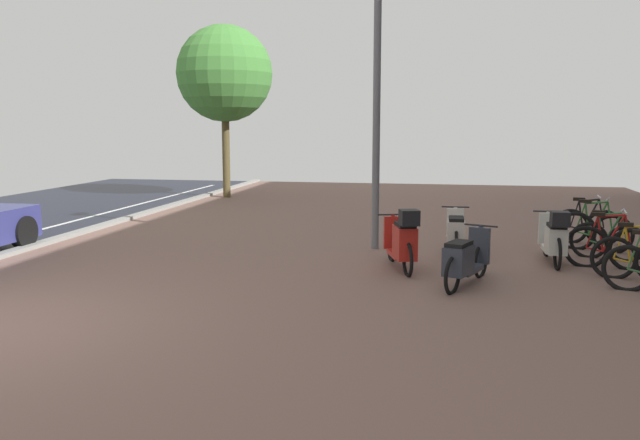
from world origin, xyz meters
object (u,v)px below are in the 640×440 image
Objects in this scene: bicycle_rack_01 at (636,258)px; street_tree at (224,74)px; bicycle_rack_04 at (594,232)px; scooter_mid at (554,238)px; bicycle_rack_02 at (608,247)px; scooter_far at (456,233)px; scooter_extra at (464,260)px; bicycle_rack_05 at (587,226)px; lamp_post at (377,57)px; bicycle_rack_03 at (608,241)px; scooter_near at (402,241)px.

street_tree reaches higher than bicycle_rack_01.
scooter_mid is at bearing -123.21° from bicycle_rack_04.
bicycle_rack_02 is 0.26× the size of street_tree.
scooter_mid is 0.99× the size of scooter_far.
bicycle_rack_02 is at bearing 35.68° from scooter_extra.
scooter_mid is at bearing 169.29° from bicycle_rack_02.
bicycle_rack_05 is 12.35m from street_tree.
bicycle_rack_04 is at bearing 86.40° from bicycle_rack_02.
bicycle_rack_04 is 2.68m from scooter_far.
lamp_post reaches higher than street_tree.
bicycle_rack_03 is 0.71× the size of scooter_mid.
bicycle_rack_05 is at bearing -34.28° from street_tree.
scooter_near is 0.31× the size of street_tree.
lamp_post is (-0.63, 1.81, 3.09)m from scooter_near.
bicycle_rack_01 is 0.96× the size of bicycle_rack_04.
bicycle_rack_05 is 0.80× the size of scooter_near.
bicycle_rack_02 is 0.81× the size of scooter_far.
bicycle_rack_01 is 0.75× the size of scooter_mid.
lamp_post reaches higher than bicycle_rack_02.
scooter_extra is at bearing -129.53° from scooter_mid.
bicycle_rack_03 reaches higher than scooter_extra.
bicycle_rack_04 is 4.16m from scooter_near.
scooter_near is 1.31m from scooter_extra.
lamp_post is at bearing 109.25° from scooter_near.
street_tree reaches higher than scooter_near.
scooter_extra is (-1.52, -1.84, -0.06)m from scooter_mid.
bicycle_rack_05 is at bearing 18.39° from lamp_post.
scooter_far is (-2.61, -0.06, 0.07)m from bicycle_rack_03.
scooter_far is (-1.62, 0.57, -0.06)m from scooter_mid.
bicycle_rack_02 reaches higher than scooter_extra.
street_tree is at bearing 136.90° from bicycle_rack_02.
bicycle_rack_03 is 0.73× the size of scooter_near.
scooter_extra is at bearing -42.78° from scooter_near.
bicycle_rack_03 is 3.53m from scooter_extra.
scooter_near is at bearing -119.49° from scooter_far.
bicycle_rack_01 is at bearing -23.34° from lamp_post.
bicycle_rack_05 is 4.75m from scooter_extra.
scooter_mid is at bearing -19.38° from scooter_far.
bicycle_rack_04 is (0.10, 1.57, 0.01)m from bicycle_rack_02.
bicycle_rack_03 is 3.82m from scooter_near.
bicycle_rack_05 reaches higher than scooter_extra.
street_tree reaches higher than bicycle_rack_03.
bicycle_rack_05 is (-0.08, 3.15, 0.01)m from bicycle_rack_01.
bicycle_rack_01 is at bearing 0.23° from scooter_near.
street_tree is at bearing 124.24° from scooter_extra.
bicycle_rack_04 is at bearing 53.09° from scooter_extra.
bicycle_rack_03 is 13.30m from street_tree.
scooter_near reaches higher than bicycle_rack_03.
bicycle_rack_02 is at bearing -101.95° from bicycle_rack_03.
lamp_post reaches higher than bicycle_rack_01.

